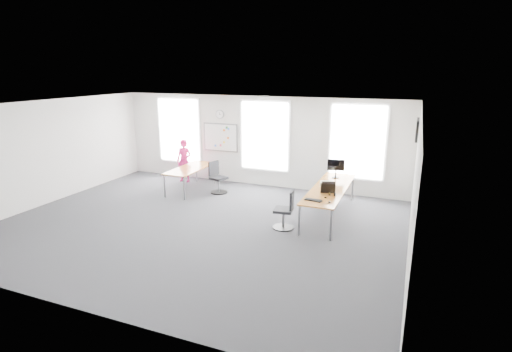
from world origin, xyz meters
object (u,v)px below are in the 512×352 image
at_px(chair_left, 217,179).
at_px(monitor, 336,167).
at_px(desk_right, 330,190).
at_px(person, 184,161).
at_px(keyboard, 313,200).
at_px(desk_left, 190,170).
at_px(headphones, 332,194).
at_px(chair_right, 286,212).

height_order(chair_left, monitor, monitor).
relative_size(desk_right, chair_left, 3.26).
height_order(person, keyboard, person).
relative_size(desk_right, desk_left, 1.59).
bearing_deg(headphones, desk_left, 172.97).
xyz_separation_m(desk_right, chair_left, (-3.77, 0.80, -0.31)).
xyz_separation_m(person, keyboard, (5.29, -2.74, 0.06)).
bearing_deg(monitor, person, 165.86).
xyz_separation_m(keyboard, monitor, (0.09, 2.26, 0.32)).
relative_size(desk_right, headphones, 19.41).
bearing_deg(keyboard, person, 162.77).
relative_size(keyboard, headphones, 2.49).
bearing_deg(desk_right, chair_left, 167.98).
bearing_deg(chair_left, headphones, -93.45).
bearing_deg(desk_left, chair_right, -26.85).
height_order(person, headphones, person).
distance_m(chair_right, keyboard, 0.77).
xyz_separation_m(chair_left, person, (-1.66, 0.72, 0.31)).
bearing_deg(headphones, chair_left, 168.34).
distance_m(chair_left, monitor, 3.78).
bearing_deg(headphones, person, 167.40).
relative_size(person, headphones, 8.85).
distance_m(desk_left, headphones, 5.08).
distance_m(chair_left, headphones, 4.25).
bearing_deg(chair_left, person, 83.42).
height_order(desk_right, headphones, headphones).
bearing_deg(monitor, chair_right, -117.27).
bearing_deg(desk_right, person, 164.31).
bearing_deg(chair_left, desk_left, 112.71).
xyz_separation_m(chair_left, keyboard, (3.62, -2.01, 0.37)).
xyz_separation_m(desk_right, person, (-5.43, 1.53, 0.00)).
relative_size(keyboard, monitor, 0.77).
bearing_deg(keyboard, desk_left, 167.26).
xyz_separation_m(desk_left, chair_left, (0.93, 0.09, -0.25)).
bearing_deg(headphones, chair_right, -141.14).
relative_size(desk_left, keyboard, 4.90).
bearing_deg(chair_left, desk_right, -85.09).
bearing_deg(desk_left, headphones, -15.75).
distance_m(desk_right, desk_left, 4.75).
relative_size(chair_right, monitor, 1.81).
xyz_separation_m(chair_left, headphones, (3.96, -1.47, 0.40)).
relative_size(person, keyboard, 3.55).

